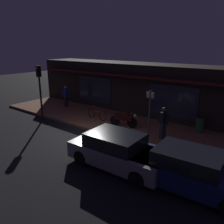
# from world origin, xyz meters

# --- Properties ---
(ground_plane) EXTENTS (60.00, 60.00, 0.00)m
(ground_plane) POSITION_xyz_m (0.00, 0.00, 0.00)
(ground_plane) COLOR black
(sidewalk_slab) EXTENTS (18.00, 4.00, 0.15)m
(sidewalk_slab) POSITION_xyz_m (0.00, 3.00, 0.07)
(sidewalk_slab) COLOR brown
(sidewalk_slab) RESTS_ON ground_plane
(storefront_building) EXTENTS (18.00, 3.30, 3.60)m
(storefront_building) POSITION_xyz_m (0.00, 6.39, 1.80)
(storefront_building) COLOR black
(storefront_building) RESTS_ON ground_plane
(motorcycle) EXTENTS (1.68, 0.67, 0.97)m
(motorcycle) POSITION_xyz_m (1.29, 2.55, 0.65)
(motorcycle) COLOR black
(motorcycle) RESTS_ON sidewalk_slab
(bicycle_parked) EXTENTS (1.66, 0.42, 0.91)m
(bicycle_parked) POSITION_xyz_m (-0.91, 2.62, 0.51)
(bicycle_parked) COLOR black
(bicycle_parked) RESTS_ON sidewalk_slab
(person_photographer) EXTENTS (0.60, 0.43, 1.67)m
(person_photographer) POSITION_xyz_m (-4.98, 3.56, 1.03)
(person_photographer) COLOR #28232D
(person_photographer) RESTS_ON sidewalk_slab
(person_bystander) EXTENTS (0.61, 0.42, 1.67)m
(person_bystander) POSITION_xyz_m (3.91, 2.30, 1.03)
(person_bystander) COLOR #28232D
(person_bystander) RESTS_ON sidewalk_slab
(sign_post) EXTENTS (0.44, 0.09, 2.40)m
(sign_post) POSITION_xyz_m (2.98, 2.50, 1.51)
(sign_post) COLOR #47474C
(sign_post) RESTS_ON sidewalk_slab
(trash_bin) EXTENTS (0.48, 0.48, 0.93)m
(trash_bin) POSITION_xyz_m (5.16, 4.39, 0.62)
(trash_bin) COLOR #2D4C33
(trash_bin) RESTS_ON sidewalk_slab
(traffic_light_pole) EXTENTS (0.24, 0.33, 3.60)m
(traffic_light_pole) POSITION_xyz_m (-4.03, 0.61, 2.48)
(traffic_light_pole) COLOR black
(traffic_light_pole) RESTS_ON ground_plane
(parked_car_near) EXTENTS (4.15, 1.88, 1.42)m
(parked_car_near) POSITION_xyz_m (3.57, -1.23, 0.70)
(parked_car_near) COLOR black
(parked_car_near) RESTS_ON ground_plane
(parked_car_far) EXTENTS (4.19, 1.98, 1.42)m
(parked_car_far) POSITION_xyz_m (6.47, -0.93, 0.70)
(parked_car_far) COLOR black
(parked_car_far) RESTS_ON ground_plane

